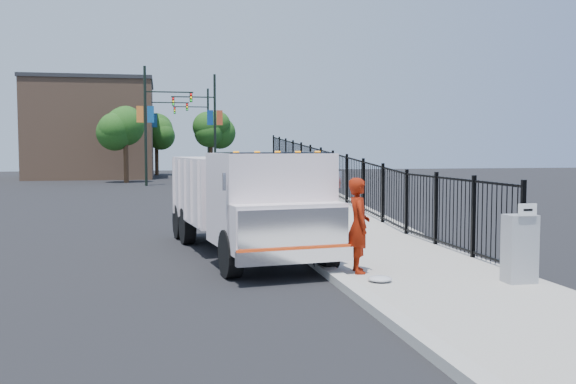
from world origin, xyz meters
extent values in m
plane|color=black|center=(0.00, 0.00, 0.00)|extent=(120.00, 120.00, 0.00)
cube|color=#9E998E|center=(1.93, -2.00, 0.06)|extent=(3.55, 12.00, 0.12)
cube|color=#ADAAA3|center=(0.00, -2.00, 0.08)|extent=(0.30, 12.00, 0.16)
cube|color=#9E998E|center=(2.12, 16.00, 0.00)|extent=(3.95, 24.06, 3.19)
cube|color=black|center=(3.55, 12.00, 0.90)|extent=(0.10, 28.00, 1.80)
cube|color=black|center=(-1.38, 2.39, 0.53)|extent=(1.88, 6.66, 0.21)
cube|color=white|center=(-1.07, 0.18, 1.50)|extent=(2.55, 2.43, 1.94)
cube|color=white|center=(-0.90, -1.02, 1.02)|extent=(2.35, 0.99, 0.97)
cube|color=silver|center=(-0.85, -1.37, 1.02)|extent=(2.22, 0.39, 0.82)
cube|color=silver|center=(-0.84, -1.45, 0.53)|extent=(2.33, 0.50, 0.27)
cube|color=red|center=(-0.84, -1.45, 0.68)|extent=(2.31, 0.37, 0.06)
cube|color=black|center=(-1.03, -0.06, 2.08)|extent=(2.29, 1.54, 0.82)
cube|color=white|center=(-1.56, 3.64, 1.50)|extent=(2.87, 4.35, 1.65)
cube|color=silver|center=(-2.13, -0.95, 1.94)|extent=(0.07, 0.07, 0.34)
cube|color=silver|center=(0.27, -0.61, 1.94)|extent=(0.07, 0.07, 0.34)
cube|color=orange|center=(-1.85, -0.52, 2.49)|extent=(0.11, 0.09, 0.06)
cube|color=orange|center=(-1.42, -0.45, 2.49)|extent=(0.11, 0.09, 0.06)
cube|color=orange|center=(-0.99, -0.39, 2.49)|extent=(0.11, 0.09, 0.06)
cube|color=orange|center=(-0.56, -0.33, 2.49)|extent=(0.11, 0.09, 0.06)
cube|color=orange|center=(-0.12, -0.27, 2.49)|extent=(0.11, 0.09, 0.06)
cylinder|color=black|center=(-1.98, -0.63, 0.48)|extent=(0.44, 1.00, 0.97)
cylinder|color=black|center=(0.03, -0.35, 0.48)|extent=(0.44, 1.00, 0.97)
cylinder|color=black|center=(-2.64, 4.07, 0.48)|extent=(0.44, 1.00, 0.97)
cylinder|color=black|center=(-0.63, 4.35, 0.48)|extent=(0.44, 1.00, 0.97)
cylinder|color=black|center=(-2.79, 5.13, 0.48)|extent=(0.44, 1.00, 0.97)
cylinder|color=black|center=(-0.78, 5.41, 0.48)|extent=(0.44, 1.00, 0.97)
imported|color=maroon|center=(0.49, -1.18, 1.06)|extent=(0.52, 0.73, 1.88)
cube|color=gray|center=(3.10, -2.65, 0.75)|extent=(0.55, 0.40, 1.25)
cube|color=white|center=(3.10, -2.87, 1.48)|extent=(0.35, 0.04, 0.22)
ellipsoid|color=silver|center=(0.62, -2.10, 0.18)|extent=(0.45, 0.45, 0.11)
cylinder|color=black|center=(-4.29, 30.90, 4.00)|extent=(0.18, 0.18, 8.00)
cube|color=black|center=(-2.69, 30.90, 6.30)|extent=(3.20, 0.08, 0.08)
cube|color=black|center=(-1.25, 30.90, 5.95)|extent=(0.18, 0.22, 0.60)
cube|color=#11528D|center=(-3.94, 30.90, 4.80)|extent=(0.45, 0.04, 1.10)
cube|color=orange|center=(-4.64, 30.90, 4.80)|extent=(0.45, 0.04, 1.10)
cylinder|color=black|center=(0.68, 34.89, 4.00)|extent=(0.18, 0.18, 8.00)
cube|color=black|center=(-0.92, 34.89, 6.30)|extent=(3.20, 0.08, 0.08)
cube|color=black|center=(-2.36, 34.89, 5.95)|extent=(0.18, 0.22, 0.60)
cube|color=#C34623|center=(1.03, 34.89, 4.80)|extent=(0.45, 0.04, 1.10)
cube|color=navy|center=(0.33, 34.89, 4.80)|extent=(0.45, 0.04, 1.10)
cylinder|color=black|center=(-4.14, 41.27, 4.00)|extent=(0.18, 0.18, 8.00)
cube|color=black|center=(-2.54, 41.27, 6.30)|extent=(3.20, 0.08, 0.08)
cube|color=black|center=(-1.10, 41.27, 5.95)|extent=(0.18, 0.22, 0.60)
cube|color=#1A5283|center=(-3.79, 41.27, 4.80)|extent=(0.45, 0.04, 1.10)
cube|color=gold|center=(-4.49, 41.27, 4.80)|extent=(0.45, 0.04, 1.10)
cylinder|color=black|center=(1.03, 46.62, 4.00)|extent=(0.18, 0.18, 8.00)
cube|color=black|center=(-0.57, 46.62, 6.30)|extent=(3.20, 0.08, 0.08)
cube|color=black|center=(-2.01, 46.62, 5.95)|extent=(0.18, 0.22, 0.60)
cube|color=#E26504|center=(1.38, 46.62, 4.80)|extent=(0.45, 0.04, 1.10)
cube|color=#1C5A98|center=(0.68, 46.62, 4.80)|extent=(0.45, 0.04, 1.10)
cylinder|color=#382314|center=(-5.81, 35.02, 1.60)|extent=(0.36, 0.36, 3.20)
sphere|color=#194714|center=(-5.81, 35.02, 4.00)|extent=(2.94, 2.94, 2.94)
cylinder|color=#382314|center=(0.89, 41.69, 1.60)|extent=(0.36, 0.36, 3.20)
sphere|color=#194714|center=(0.89, 41.69, 4.00)|extent=(2.53, 2.53, 2.53)
cylinder|color=#382314|center=(-3.68, 47.93, 1.60)|extent=(0.36, 0.36, 3.20)
sphere|color=#194714|center=(-3.68, 47.93, 4.00)|extent=(3.11, 3.11, 3.11)
cube|color=#8C664C|center=(-9.00, 44.00, 4.00)|extent=(10.00, 10.00, 8.00)
camera|label=1|loc=(-3.32, -13.22, 2.60)|focal=40.00mm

